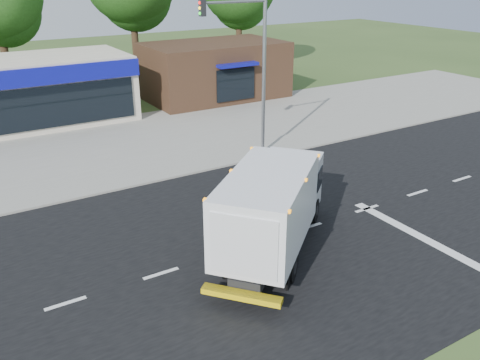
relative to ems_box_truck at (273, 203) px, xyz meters
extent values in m
plane|color=#385123|center=(2.20, 0.74, -1.85)|extent=(120.00, 120.00, 0.00)
cube|color=black|center=(2.20, 0.74, -1.84)|extent=(60.00, 14.00, 0.02)
cube|color=gray|center=(2.20, 8.94, -1.79)|extent=(60.00, 2.40, 0.12)
cube|color=gray|center=(2.20, 14.74, -1.84)|extent=(60.00, 9.00, 0.02)
cube|color=silver|center=(-6.80, 0.74, -1.83)|extent=(1.20, 0.15, 0.01)
cube|color=silver|center=(-3.80, 0.74, -1.83)|extent=(1.20, 0.15, 0.01)
cube|color=silver|center=(-0.80, 0.74, -1.83)|extent=(1.20, 0.15, 0.01)
cube|color=silver|center=(2.20, 0.74, -1.83)|extent=(1.20, 0.15, 0.01)
cube|color=silver|center=(5.20, 0.74, -1.83)|extent=(1.20, 0.15, 0.01)
cube|color=silver|center=(8.20, 0.74, -1.83)|extent=(1.20, 0.15, 0.01)
cube|color=silver|center=(11.20, 0.74, -1.83)|extent=(1.20, 0.15, 0.01)
cube|color=silver|center=(5.20, -2.26, -1.83)|extent=(0.40, 7.00, 0.01)
cube|color=black|center=(-0.60, -0.51, -1.16)|extent=(4.33, 3.91, 0.34)
cube|color=silver|center=(2.02, 1.73, -0.34)|extent=(2.84, 2.86, 2.04)
cube|color=black|center=(2.73, 2.34, -0.14)|extent=(1.31, 1.50, 0.88)
cube|color=white|center=(-0.60, -0.51, 0.20)|extent=(5.22, 4.94, 2.29)
cube|color=silver|center=(-2.46, -2.11, 0.15)|extent=(1.31, 1.52, 1.85)
cube|color=yellow|center=(-2.60, -2.23, -1.31)|extent=(1.78, 2.00, 0.18)
cube|color=orange|center=(-0.60, -0.51, 1.32)|extent=(5.09, 4.84, 0.08)
cylinder|color=black|center=(1.46, 2.47, -1.38)|extent=(0.90, 0.83, 0.93)
cylinder|color=black|center=(2.66, 1.06, -1.38)|extent=(0.90, 0.83, 0.93)
cylinder|color=black|center=(-1.75, -0.22, -1.38)|extent=(0.90, 0.83, 0.93)
cylinder|color=black|center=(-0.48, -1.70, -1.38)|extent=(0.90, 0.83, 0.93)
imported|color=tan|center=(-1.15, -1.32, -0.89)|extent=(0.83, 0.77, 1.91)
sphere|color=white|center=(-1.15, -1.32, 0.03)|extent=(0.28, 0.28, 0.28)
cube|color=#382316|center=(9.20, 20.74, 0.15)|extent=(10.00, 6.00, 4.00)
cube|color=#0D108E|center=(9.20, 17.64, 1.05)|extent=(3.00, 1.20, 0.20)
cube|color=black|center=(9.20, 17.69, -0.35)|extent=(3.00, 0.12, 2.20)
cylinder|color=gray|center=(5.20, 8.34, 2.15)|extent=(0.18, 0.18, 8.00)
cylinder|color=gray|center=(3.50, 8.34, 5.75)|extent=(3.40, 0.12, 0.12)
cube|color=black|center=(1.90, 8.34, 5.55)|extent=(0.25, 0.25, 0.70)
cylinder|color=#332114|center=(-3.80, 28.74, 1.58)|extent=(0.56, 0.56, 6.86)
sphere|color=#1F4A15|center=(-3.30, 29.24, 4.23)|extent=(5.10, 5.10, 5.10)
cylinder|color=#332114|center=(6.20, 28.74, 2.07)|extent=(0.56, 0.56, 7.84)
cylinder|color=#332114|center=(16.20, 28.74, 1.65)|extent=(0.56, 0.56, 7.00)
sphere|color=#1F4A15|center=(16.70, 29.24, 4.35)|extent=(5.20, 5.20, 5.20)
camera|label=1|loc=(-8.84, -12.34, 7.23)|focal=38.00mm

